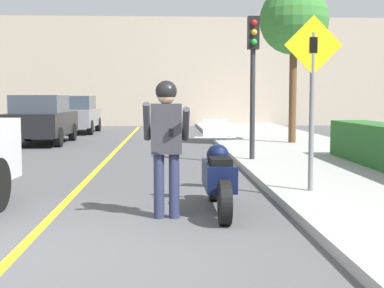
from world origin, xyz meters
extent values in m
plane|color=#4C4C4F|center=(0.00, 0.00, 0.00)|extent=(80.00, 80.00, 0.00)
cube|color=yellow|center=(-0.60, 6.00, 0.00)|extent=(0.12, 36.00, 0.01)
cube|color=#B2A38E|center=(0.00, 26.00, 3.08)|extent=(28.00, 1.20, 6.16)
cylinder|color=black|center=(1.66, 1.40, 0.28)|extent=(0.14, 0.57, 0.57)
cylinder|color=black|center=(1.66, 3.00, 0.28)|extent=(0.14, 0.57, 0.57)
cube|color=#0C1433|center=(1.66, 2.20, 0.51)|extent=(0.40, 1.10, 0.36)
sphere|color=#0C1433|center=(1.66, 2.35, 0.77)|extent=(0.32, 0.32, 0.32)
cube|color=black|center=(1.66, 1.95, 0.73)|extent=(0.28, 0.48, 0.10)
cylinder|color=silver|center=(1.66, 2.75, 0.99)|extent=(0.62, 0.03, 0.03)
cube|color=silver|center=(1.66, 2.82, 1.11)|extent=(0.36, 0.12, 0.31)
cylinder|color=#282D4C|center=(0.84, 1.82, 0.43)|extent=(0.14, 0.14, 0.86)
cylinder|color=#282D4C|center=(1.04, 1.82, 0.43)|extent=(0.14, 0.14, 0.86)
cube|color=#333338|center=(0.94, 1.82, 1.18)|extent=(0.40, 0.22, 0.66)
cylinder|color=#333338|center=(0.69, 1.72, 1.28)|extent=(0.09, 0.39, 0.51)
cylinder|color=#333338|center=(1.19, 1.70, 1.25)|extent=(0.09, 0.46, 0.46)
sphere|color=tan|center=(0.94, 1.82, 1.62)|extent=(0.24, 0.24, 0.24)
sphere|color=black|center=(0.94, 1.82, 1.67)|extent=(0.28, 0.28, 0.28)
cube|color=black|center=(1.00, 1.54, 1.15)|extent=(0.06, 0.05, 0.11)
cylinder|color=slate|center=(3.20, 3.07, 1.36)|extent=(0.08, 0.08, 2.45)
cube|color=yellow|center=(3.20, 3.05, 2.39)|extent=(0.91, 0.02, 0.91)
cube|color=black|center=(3.20, 3.04, 2.39)|extent=(0.12, 0.01, 0.24)
cylinder|color=#2D2D30|center=(2.97, 7.44, 1.81)|extent=(0.12, 0.12, 3.35)
cube|color=black|center=(2.97, 7.42, 3.10)|extent=(0.26, 0.22, 0.76)
sphere|color=red|center=(2.97, 7.30, 3.32)|extent=(0.14, 0.14, 0.14)
sphere|color=gold|center=(2.97, 7.30, 3.10)|extent=(0.14, 0.14, 0.14)
sphere|color=green|center=(2.97, 7.30, 2.88)|extent=(0.14, 0.14, 0.14)
cylinder|color=brown|center=(5.04, 12.13, 1.72)|extent=(0.24, 0.24, 3.18)
sphere|color=#387A33|center=(5.04, 12.13, 4.09)|extent=(2.22, 2.22, 2.22)
cylinder|color=black|center=(-4.24, 14.92, 0.32)|extent=(0.22, 0.64, 0.64)
cylinder|color=black|center=(-2.58, 14.92, 0.32)|extent=(0.22, 0.64, 0.64)
cylinder|color=black|center=(-4.24, 12.31, 0.32)|extent=(0.22, 0.64, 0.64)
cylinder|color=black|center=(-2.58, 12.31, 0.32)|extent=(0.22, 0.64, 0.64)
cube|color=black|center=(-3.41, 13.61, 0.70)|extent=(1.80, 4.20, 0.76)
cube|color=#38424C|center=(-3.41, 13.45, 1.38)|extent=(1.58, 2.18, 0.60)
cylinder|color=black|center=(-4.03, 20.64, 0.32)|extent=(0.22, 0.64, 0.64)
cylinder|color=black|center=(-2.37, 20.64, 0.32)|extent=(0.22, 0.64, 0.64)
cylinder|color=black|center=(-4.03, 18.04, 0.32)|extent=(0.22, 0.64, 0.64)
cylinder|color=black|center=(-2.37, 18.04, 0.32)|extent=(0.22, 0.64, 0.64)
cube|color=gray|center=(-3.20, 19.34, 0.70)|extent=(1.80, 4.20, 0.76)
cube|color=#38424C|center=(-3.20, 19.17, 1.38)|extent=(1.58, 2.18, 0.60)
camera|label=1|loc=(0.95, -5.14, 1.58)|focal=50.00mm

